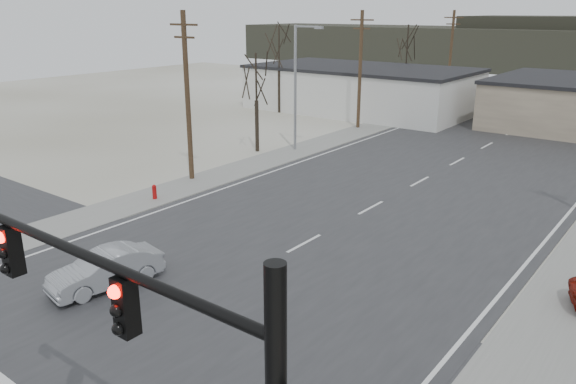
{
  "coord_description": "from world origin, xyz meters",
  "views": [
    {
      "loc": [
        13.53,
        -10.81,
        10.0
      ],
      "look_at": [
        -0.32,
        7.23,
        2.6
      ],
      "focal_mm": 35.0,
      "sensor_mm": 36.0,
      "label": 1
    }
  ],
  "objects_px": {
    "traffic_signal_mast": "(177,383)",
    "sedan_crossing": "(106,269)",
    "fire_hydrant": "(154,192)",
    "car_far_b": "(491,106)"
  },
  "relations": [
    {
      "from": "traffic_signal_mast",
      "to": "car_far_b",
      "type": "bearing_deg",
      "value": 103.43
    },
    {
      "from": "traffic_signal_mast",
      "to": "sedan_crossing",
      "type": "bearing_deg",
      "value": 150.83
    },
    {
      "from": "car_far_b",
      "to": "fire_hydrant",
      "type": "bearing_deg",
      "value": -111.09
    },
    {
      "from": "traffic_signal_mast",
      "to": "fire_hydrant",
      "type": "relative_size",
      "value": 10.29
    },
    {
      "from": "fire_hydrant",
      "to": "car_far_b",
      "type": "bearing_deg",
      "value": 82.08
    },
    {
      "from": "car_far_b",
      "to": "sedan_crossing",
      "type": "bearing_deg",
      "value": -101.62
    },
    {
      "from": "fire_hydrant",
      "to": "car_far_b",
      "type": "relative_size",
      "value": 0.22
    },
    {
      "from": "fire_hydrant",
      "to": "traffic_signal_mast",
      "type": "bearing_deg",
      "value": -38.13
    },
    {
      "from": "sedan_crossing",
      "to": "car_far_b",
      "type": "height_order",
      "value": "sedan_crossing"
    },
    {
      "from": "traffic_signal_mast",
      "to": "fire_hydrant",
      "type": "distance_m",
      "value": 23.39
    }
  ]
}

